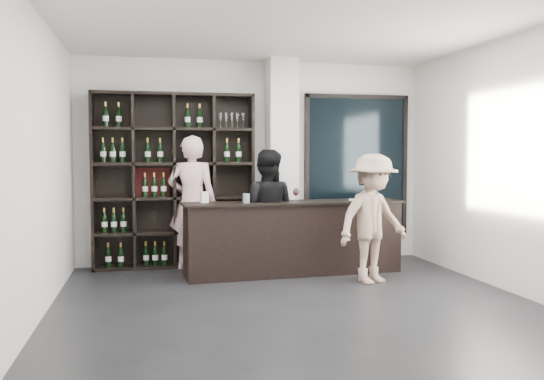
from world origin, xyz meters
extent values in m
cube|color=black|center=(0.00, 0.00, -0.01)|extent=(5.00, 5.50, 0.01)
cube|color=silver|center=(0.35, 2.47, 1.45)|extent=(0.40, 0.40, 2.90)
cube|color=black|center=(1.55, 2.69, 1.40)|extent=(1.60, 0.08, 2.10)
cube|color=black|center=(1.55, 2.69, 1.40)|extent=(1.48, 0.02, 1.98)
cube|color=black|center=(0.35, 1.75, 0.46)|extent=(2.82, 0.53, 0.92)
cube|color=black|center=(0.35, 1.75, 0.94)|extent=(2.90, 0.61, 0.03)
imported|color=#F8C4C2|center=(-0.92, 2.40, 0.91)|extent=(0.74, 0.57, 1.82)
imported|color=black|center=(0.00, 1.85, 0.81)|extent=(0.95, 0.85, 1.63)
imported|color=gray|center=(1.16, 1.05, 0.78)|extent=(1.15, 0.90, 1.57)
cylinder|color=silver|center=(-0.30, 1.65, 1.01)|extent=(0.12, 0.12, 0.12)
cube|color=white|center=(1.16, 1.75, 0.96)|extent=(0.13, 0.13, 0.02)
cube|color=white|center=(-0.81, 1.78, 1.02)|extent=(0.10, 0.07, 0.14)
camera|label=1|loc=(-1.48, -5.47, 1.55)|focal=38.00mm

